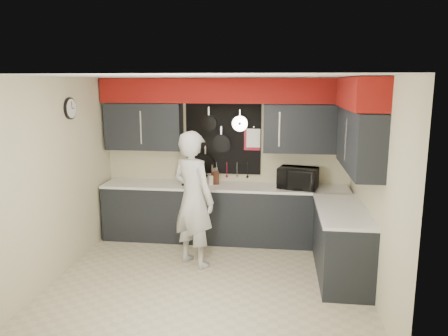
# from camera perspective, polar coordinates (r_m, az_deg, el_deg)

# --- Properties ---
(ground) EXTENTS (4.00, 4.00, 0.00)m
(ground) POSITION_cam_1_polar(r_m,az_deg,el_deg) (5.89, -1.83, -14.28)
(ground) COLOR #BDB293
(ground) RESTS_ON ground
(back_wall_assembly) EXTENTS (4.00, 0.36, 2.60)m
(back_wall_assembly) POSITION_cam_1_polar(r_m,az_deg,el_deg) (6.93, 0.26, 6.83)
(back_wall_assembly) COLOR beige
(back_wall_assembly) RESTS_ON ground
(right_wall_assembly) EXTENTS (0.36, 3.50, 2.60)m
(right_wall_assembly) POSITION_cam_1_polar(r_m,az_deg,el_deg) (5.64, 17.49, 4.65)
(right_wall_assembly) COLOR beige
(right_wall_assembly) RESTS_ON ground
(left_wall_assembly) EXTENTS (0.05, 3.50, 2.60)m
(left_wall_assembly) POSITION_cam_1_polar(r_m,az_deg,el_deg) (6.11, -20.68, -0.87)
(left_wall_assembly) COLOR beige
(left_wall_assembly) RESTS_ON ground
(base_cabinets) EXTENTS (3.95, 2.20, 0.92)m
(base_cabinets) POSITION_cam_1_polar(r_m,az_deg,el_deg) (6.72, 3.85, -6.84)
(base_cabinets) COLOR black
(base_cabinets) RESTS_ON ground
(microwave) EXTENTS (0.66, 0.53, 0.32)m
(microwave) POSITION_cam_1_polar(r_m,az_deg,el_deg) (6.81, 9.61, -1.30)
(microwave) COLOR black
(microwave) RESTS_ON base_cabinets
(knife_block) EXTENTS (0.12, 0.12, 0.21)m
(knife_block) POSITION_cam_1_polar(r_m,az_deg,el_deg) (7.00, -1.09, -1.27)
(knife_block) COLOR #381D11
(knife_block) RESTS_ON base_cabinets
(utensil_crock) EXTENTS (0.11, 0.11, 0.14)m
(utensil_crock) POSITION_cam_1_polar(r_m,az_deg,el_deg) (7.01, -1.59, -1.56)
(utensil_crock) COLOR white
(utensil_crock) RESTS_ON base_cabinets
(coffee_maker) EXTENTS (0.20, 0.23, 0.30)m
(coffee_maker) POSITION_cam_1_polar(r_m,az_deg,el_deg) (7.00, -4.60, -0.89)
(coffee_maker) COLOR black
(coffee_maker) RESTS_ON base_cabinets
(person) EXTENTS (0.83, 0.76, 1.90)m
(person) POSITION_cam_1_polar(r_m,az_deg,el_deg) (6.03, -4.04, -4.10)
(person) COLOR #B2B2B0
(person) RESTS_ON ground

